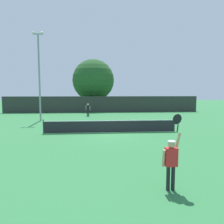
% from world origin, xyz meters
% --- Properties ---
extents(ground_plane, '(120.00, 120.00, 0.00)m').
position_xyz_m(ground_plane, '(0.00, 0.00, 0.00)').
color(ground_plane, '#2D723D').
extents(tennis_net, '(10.17, 0.08, 1.07)m').
position_xyz_m(tennis_net, '(0.00, 0.00, 0.51)').
color(tennis_net, '#232328').
rests_on(tennis_net, ground).
extents(perimeter_fence, '(29.40, 0.12, 2.42)m').
position_xyz_m(perimeter_fence, '(0.00, 16.03, 1.21)').
color(perimeter_fence, '#2D332D').
rests_on(perimeter_fence, ground).
extents(player_serving, '(0.67, 0.39, 2.45)m').
position_xyz_m(player_serving, '(1.23, -9.68, 1.07)').
color(player_serving, red).
rests_on(player_serving, ground).
extents(player_receiving, '(0.57, 0.23, 1.60)m').
position_xyz_m(player_receiving, '(-2.07, 11.28, 0.97)').
color(player_receiving, black).
rests_on(player_receiving, ground).
extents(tennis_ball, '(0.07, 0.07, 0.07)m').
position_xyz_m(tennis_ball, '(0.31, 1.20, 0.03)').
color(tennis_ball, '#CCE033').
rests_on(tennis_ball, ground).
extents(light_pole, '(1.18, 0.28, 9.37)m').
position_xyz_m(light_pole, '(-7.03, 7.16, 5.26)').
color(light_pole, gray).
rests_on(light_pole, ground).
extents(large_tree, '(7.06, 7.06, 8.59)m').
position_xyz_m(large_tree, '(-1.42, 20.52, 5.06)').
color(large_tree, brown).
rests_on(large_tree, ground).
extents(parked_car_near, '(2.19, 4.32, 1.69)m').
position_xyz_m(parked_car_near, '(10.35, 22.12, 0.78)').
color(parked_car_near, white).
rests_on(parked_car_near, ground).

